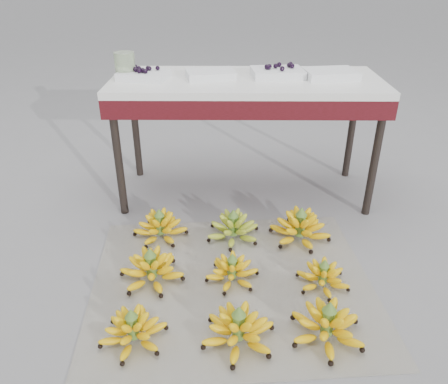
{
  "coord_description": "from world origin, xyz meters",
  "views": [
    {
      "loc": [
        0.0,
        -1.53,
        1.31
      ],
      "look_at": [
        -0.01,
        0.3,
        0.31
      ],
      "focal_mm": 35.0,
      "sensor_mm": 36.0,
      "label": 1
    }
  ],
  "objects_px": {
    "bunch_mid_right": "(323,277)",
    "bunch_mid_center": "(232,271)",
    "tray_far_left": "(144,75)",
    "tray_right": "(277,72)",
    "newspaper_mat": "(232,284)",
    "bunch_mid_left": "(151,269)",
    "vendor_table": "(246,93)",
    "bunch_front_right": "(327,325)",
    "bunch_back_right": "(300,228)",
    "tray_left": "(210,74)",
    "bunch_back_center": "(233,228)",
    "tray_far_right": "(330,74)",
    "bunch_front_center": "(239,330)",
    "bunch_back_left": "(160,227)",
    "glass_jar": "(125,65)",
    "bunch_front_left": "(133,330)"
  },
  "relations": [
    {
      "from": "bunch_mid_right",
      "to": "bunch_mid_center",
      "type": "bearing_deg",
      "value": 167.6
    },
    {
      "from": "tray_far_left",
      "to": "tray_right",
      "type": "height_order",
      "value": "tray_right"
    },
    {
      "from": "newspaper_mat",
      "to": "bunch_mid_left",
      "type": "relative_size",
      "value": 3.34
    },
    {
      "from": "bunch_mid_right",
      "to": "vendor_table",
      "type": "height_order",
      "value": "vendor_table"
    },
    {
      "from": "vendor_table",
      "to": "bunch_front_right",
      "type": "bearing_deg",
      "value": -76.66
    },
    {
      "from": "bunch_back_right",
      "to": "tray_left",
      "type": "bearing_deg",
      "value": 157.37
    },
    {
      "from": "bunch_back_center",
      "to": "tray_far_left",
      "type": "bearing_deg",
      "value": 131.77
    },
    {
      "from": "bunch_mid_left",
      "to": "tray_far_right",
      "type": "height_order",
      "value": "tray_far_right"
    },
    {
      "from": "bunch_mid_right",
      "to": "tray_right",
      "type": "bearing_deg",
      "value": 92.05
    },
    {
      "from": "vendor_table",
      "to": "tray_right",
      "type": "height_order",
      "value": "tray_right"
    },
    {
      "from": "bunch_front_center",
      "to": "bunch_mid_right",
      "type": "height_order",
      "value": "bunch_front_center"
    },
    {
      "from": "tray_far_right",
      "to": "bunch_back_left",
      "type": "bearing_deg",
      "value": -150.84
    },
    {
      "from": "bunch_mid_center",
      "to": "bunch_back_right",
      "type": "height_order",
      "value": "bunch_back_right"
    },
    {
      "from": "bunch_mid_center",
      "to": "bunch_mid_right",
      "type": "distance_m",
      "value": 0.4
    },
    {
      "from": "bunch_front_right",
      "to": "bunch_back_right",
      "type": "bearing_deg",
      "value": 91.04
    },
    {
      "from": "bunch_mid_left",
      "to": "glass_jar",
      "type": "height_order",
      "value": "glass_jar"
    },
    {
      "from": "bunch_back_right",
      "to": "tray_far_right",
      "type": "height_order",
      "value": "tray_far_right"
    },
    {
      "from": "bunch_front_left",
      "to": "bunch_mid_left",
      "type": "height_order",
      "value": "bunch_mid_left"
    },
    {
      "from": "newspaper_mat",
      "to": "tray_left",
      "type": "height_order",
      "value": "tray_left"
    },
    {
      "from": "bunch_mid_center",
      "to": "tray_far_right",
      "type": "xyz_separation_m",
      "value": [
        0.54,
        0.86,
        0.68
      ]
    },
    {
      "from": "bunch_back_left",
      "to": "bunch_mid_center",
      "type": "bearing_deg",
      "value": -44.05
    },
    {
      "from": "bunch_back_right",
      "to": "bunch_mid_left",
      "type": "bearing_deg",
      "value": -129.99
    },
    {
      "from": "bunch_front_center",
      "to": "bunch_mid_center",
      "type": "distance_m",
      "value": 0.36
    },
    {
      "from": "bunch_front_right",
      "to": "vendor_table",
      "type": "distance_m",
      "value": 1.34
    },
    {
      "from": "bunch_front_center",
      "to": "vendor_table",
      "type": "distance_m",
      "value": 1.34
    },
    {
      "from": "bunch_mid_right",
      "to": "bunch_back_center",
      "type": "height_order",
      "value": "bunch_back_center"
    },
    {
      "from": "bunch_mid_left",
      "to": "bunch_mid_right",
      "type": "bearing_deg",
      "value": 19.32
    },
    {
      "from": "bunch_back_center",
      "to": "tray_right",
      "type": "distance_m",
      "value": 0.9
    },
    {
      "from": "tray_far_left",
      "to": "bunch_mid_left",
      "type": "bearing_deg",
      "value": -82.0
    },
    {
      "from": "bunch_mid_left",
      "to": "tray_right",
      "type": "distance_m",
      "value": 1.27
    },
    {
      "from": "bunch_mid_right",
      "to": "bunch_back_right",
      "type": "bearing_deg",
      "value": 90.33
    },
    {
      "from": "bunch_back_left",
      "to": "tray_right",
      "type": "distance_m",
      "value": 1.06
    },
    {
      "from": "bunch_front_center",
      "to": "bunch_back_right",
      "type": "bearing_deg",
      "value": 72.8
    },
    {
      "from": "glass_jar",
      "to": "bunch_front_right",
      "type": "bearing_deg",
      "value": -51.42
    },
    {
      "from": "bunch_mid_left",
      "to": "bunch_back_right",
      "type": "xyz_separation_m",
      "value": [
        0.72,
        0.34,
        0.0
      ]
    },
    {
      "from": "bunch_back_center",
      "to": "newspaper_mat",
      "type": "bearing_deg",
      "value": -94.32
    },
    {
      "from": "tray_left",
      "to": "tray_right",
      "type": "relative_size",
      "value": 0.96
    },
    {
      "from": "bunch_front_right",
      "to": "tray_far_right",
      "type": "bearing_deg",
      "value": 81.89
    },
    {
      "from": "bunch_front_center",
      "to": "glass_jar",
      "type": "relative_size",
      "value": 2.36
    },
    {
      "from": "bunch_front_left",
      "to": "tray_far_left",
      "type": "bearing_deg",
      "value": 88.33
    },
    {
      "from": "bunch_front_right",
      "to": "tray_far_left",
      "type": "distance_m",
      "value": 1.59
    },
    {
      "from": "bunch_mid_left",
      "to": "tray_far_left",
      "type": "xyz_separation_m",
      "value": [
        -0.12,
        0.83,
        0.67
      ]
    },
    {
      "from": "bunch_mid_right",
      "to": "tray_far_left",
      "type": "bearing_deg",
      "value": 128.3
    },
    {
      "from": "bunch_back_center",
      "to": "tray_right",
      "type": "relative_size",
      "value": 0.99
    },
    {
      "from": "bunch_back_center",
      "to": "vendor_table",
      "type": "height_order",
      "value": "vendor_table"
    },
    {
      "from": "bunch_front_left",
      "to": "tray_right",
      "type": "bearing_deg",
      "value": 56.42
    },
    {
      "from": "bunch_front_left",
      "to": "tray_left",
      "type": "bearing_deg",
      "value": 71.32
    },
    {
      "from": "bunch_mid_left",
      "to": "bunch_front_right",
      "type": "bearing_deg",
      "value": -3.01
    },
    {
      "from": "bunch_front_left",
      "to": "tray_far_left",
      "type": "relative_size",
      "value": 0.98
    },
    {
      "from": "bunch_mid_right",
      "to": "tray_left",
      "type": "distance_m",
      "value": 1.23
    }
  ]
}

